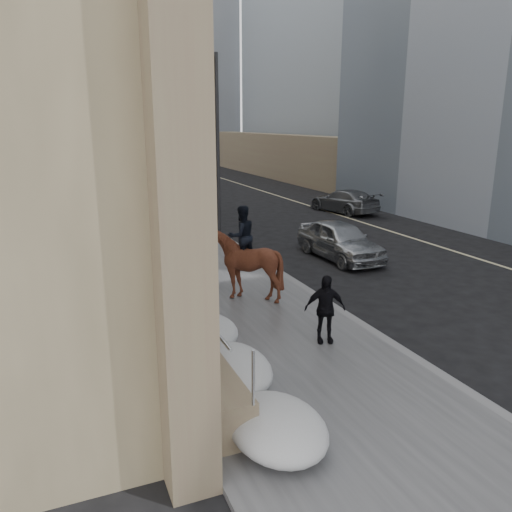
{
  "coord_description": "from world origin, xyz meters",
  "views": [
    {
      "loc": [
        -4.29,
        -8.21,
        5.02
      ],
      "look_at": [
        0.4,
        3.27,
        1.7
      ],
      "focal_mm": 35.0,
      "sensor_mm": 36.0,
      "label": 1
    }
  ],
  "objects": [
    {
      "name": "ground",
      "position": [
        0.0,
        0.0,
        0.0
      ],
      "size": [
        140.0,
        140.0,
        0.0
      ],
      "primitive_type": "plane",
      "color": "black",
      "rests_on": "ground"
    },
    {
      "name": "sidewalk",
      "position": [
        0.0,
        10.0,
        0.06
      ],
      "size": [
        5.0,
        80.0,
        0.12
      ],
      "primitive_type": "cube",
      "color": "#47474A",
      "rests_on": "ground"
    },
    {
      "name": "curb",
      "position": [
        2.62,
        10.0,
        0.06
      ],
      "size": [
        0.24,
        80.0,
        0.12
      ],
      "primitive_type": "cube",
      "color": "slate",
      "rests_on": "ground"
    },
    {
      "name": "lane_line",
      "position": [
        10.5,
        10.0,
        0.01
      ],
      "size": [
        0.15,
        70.0,
        0.01
      ],
      "primitive_type": "cube",
      "color": "#BFB78C",
      "rests_on": "ground"
    },
    {
      "name": "limestone_building",
      "position": [
        -5.26,
        19.96,
        8.9
      ],
      "size": [
        6.1,
        44.0,
        18.0
      ],
      "color": "#938460",
      "rests_on": "ground"
    },
    {
      "name": "far_podium",
      "position": [
        15.5,
        10.0,
        2.0
      ],
      "size": [
        2.0,
        80.0,
        4.0
      ],
      "primitive_type": "cube",
      "color": "#846C55",
      "rests_on": "ground"
    },
    {
      "name": "bg_building_mid",
      "position": [
        4.0,
        60.0,
        14.0
      ],
      "size": [
        30.0,
        12.0,
        28.0
      ],
      "primitive_type": "cube",
      "color": "slate",
      "rests_on": "ground"
    },
    {
      "name": "bg_building_far",
      "position": [
        -6.0,
        72.0,
        10.0
      ],
      "size": [
        24.0,
        12.0,
        20.0
      ],
      "primitive_type": "cube",
      "color": "gray",
      "rests_on": "ground"
    },
    {
      "name": "streetlight_mid",
      "position": [
        2.74,
        14.0,
        4.58
      ],
      "size": [
        1.71,
        0.24,
        8.0
      ],
      "color": "#2D2D30",
      "rests_on": "ground"
    },
    {
      "name": "streetlight_far",
      "position": [
        2.74,
        34.0,
        4.58
      ],
      "size": [
        1.71,
        0.24,
        8.0
      ],
      "color": "#2D2D30",
      "rests_on": "ground"
    },
    {
      "name": "traffic_signal",
      "position": [
        2.07,
        22.0,
        4.0
      ],
      "size": [
        4.1,
        0.22,
        6.0
      ],
      "color": "#2D2D30",
      "rests_on": "ground"
    },
    {
      "name": "snow_bank",
      "position": [
        -1.42,
        8.11,
        0.47
      ],
      "size": [
        1.7,
        18.1,
        0.76
      ],
      "color": "silver",
      "rests_on": "sidewalk"
    },
    {
      "name": "mounted_horse_left",
      "position": [
        -1.86,
        1.56,
        1.12
      ],
      "size": [
        1.82,
        2.39,
        2.59
      ],
      "rotation": [
        0.0,
        0.0,
        2.71
      ],
      "color": "#532918",
      "rests_on": "sidewalk"
    },
    {
      "name": "mounted_horse_right",
      "position": [
        0.52,
        4.52,
        1.25
      ],
      "size": [
        1.89,
        2.06,
        2.68
      ],
      "rotation": [
        0.0,
        0.0,
        3.28
      ],
      "color": "#442013",
      "rests_on": "sidewalk"
    },
    {
      "name": "pedestrian",
      "position": [
        1.19,
        1.06,
        0.92
      ],
      "size": [
        1.01,
        0.65,
        1.6
      ],
      "primitive_type": "imported",
      "rotation": [
        0.0,
        0.0,
        -0.3
      ],
      "color": "black",
      "rests_on": "sidewalk"
    },
    {
      "name": "car_silver",
      "position": [
        5.6,
        7.59,
        0.73
      ],
      "size": [
        1.8,
        4.31,
        1.46
      ],
      "primitive_type": "imported",
      "rotation": [
        0.0,
        0.0,
        0.02
      ],
      "color": "#A1A4A8",
      "rests_on": "ground"
    },
    {
      "name": "car_grey",
      "position": [
        11.22,
        16.3,
        0.66
      ],
      "size": [
        2.67,
        4.84,
        1.33
      ],
      "primitive_type": "imported",
      "rotation": [
        0.0,
        0.0,
        3.33
      ],
      "color": "slate",
      "rests_on": "ground"
    }
  ]
}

